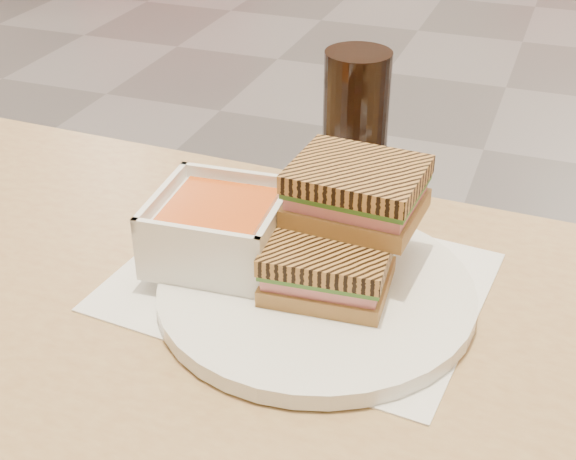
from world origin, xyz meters
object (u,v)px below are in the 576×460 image
(main_table, at_px, (208,446))
(plate, at_px, (316,292))
(soup_bowl, at_px, (219,230))
(panini_lower, at_px, (328,266))
(cola_glass, at_px, (356,120))

(main_table, distance_m, plate, 0.18)
(plate, height_order, soup_bowl, soup_bowl)
(plate, relative_size, soup_bowl, 2.26)
(plate, xyz_separation_m, soup_bowl, (-0.11, 0.02, 0.04))
(panini_lower, bearing_deg, plate, -179.36)
(main_table, height_order, cola_glass, cola_glass)
(main_table, bearing_deg, cola_glass, 84.15)
(main_table, distance_m, cola_glass, 0.40)
(soup_bowl, height_order, panini_lower, soup_bowl)
(soup_bowl, bearing_deg, main_table, -73.63)
(main_table, relative_size, soup_bowl, 9.24)
(plate, relative_size, cola_glass, 1.84)
(panini_lower, bearing_deg, main_table, -127.33)
(main_table, distance_m, soup_bowl, 0.21)
(soup_bowl, bearing_deg, plate, -9.48)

